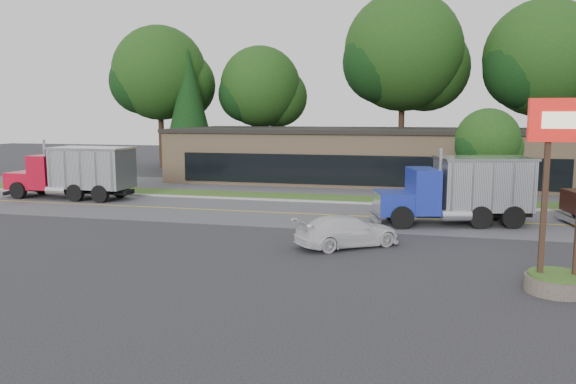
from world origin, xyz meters
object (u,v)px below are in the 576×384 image
bilo_sign (560,228)px  rally_car (347,231)px  dump_truck_blue (462,189)px  dump_truck_red (77,171)px

bilo_sign → rally_car: bilo_sign is taller
dump_truck_blue → dump_truck_red: bearing=-22.1°
dump_truck_red → dump_truck_blue: bearing=174.2°
bilo_sign → dump_truck_blue: (-2.30, 10.54, -0.22)m
dump_truck_blue → rally_car: bearing=36.2°
bilo_sign → dump_truck_red: bilo_sign is taller
bilo_sign → dump_truck_red: bearing=152.6°
bilo_sign → dump_truck_blue: 10.79m
bilo_sign → rally_car: 8.55m
dump_truck_blue → rally_car: dump_truck_blue is taller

